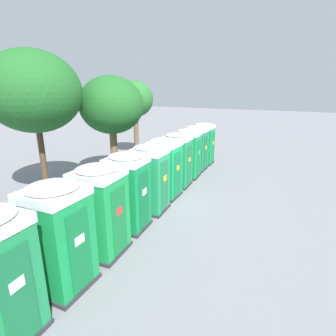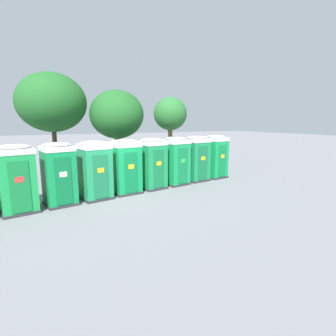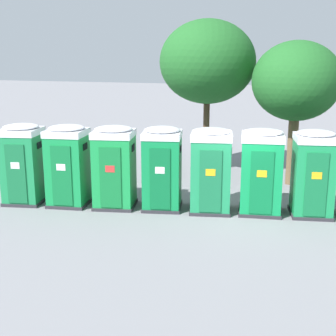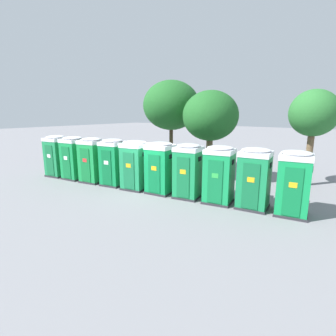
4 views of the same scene
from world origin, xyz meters
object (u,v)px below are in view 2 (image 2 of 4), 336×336
object	(u,v)px
portapotty_8	(196,158)
portapotty_5	(125,166)
portapotty_7	(176,161)
portapotty_4	(95,170)
street_tree_0	(170,115)
portapotty_3	(59,174)
portapotty_6	(152,163)
street_tree_1	(52,103)
portapotty_2	(17,179)
portapotty_9	(215,156)
street_tree_2	(117,115)

from	to	relation	value
portapotty_8	portapotty_5	bearing A→B (deg)	-170.52
portapotty_8	portapotty_7	bearing A→B (deg)	-169.82
portapotty_4	portapotty_7	xyz separation A→B (m)	(4.39, 0.76, 0.00)
portapotty_5	street_tree_0	xyz separation A→B (m)	(5.45, 5.97, 2.55)
portapotty_8	portapotty_3	bearing A→B (deg)	-170.58
portapotty_6	portapotty_8	bearing A→B (deg)	9.53
portapotty_6	street_tree_1	world-z (taller)	street_tree_1
portapotty_6	street_tree_1	bearing A→B (deg)	134.91
portapotty_6	portapotty_7	distance (m)	1.48
portapotty_2	portapotty_9	xyz separation A→B (m)	(10.25, 1.70, 0.00)
portapotty_3	street_tree_0	distance (m)	10.88
portapotty_5	street_tree_1	world-z (taller)	street_tree_1
portapotty_6	portapotty_7	xyz separation A→B (m)	(1.47, 0.23, -0.00)
portapotty_8	street_tree_0	world-z (taller)	street_tree_0
portapotty_2	portapotty_6	distance (m)	5.94
portapotty_8	portapotty_9	size ratio (longest dim) A/B	1.00
portapotty_2	street_tree_0	world-z (taller)	street_tree_0
portapotty_4	portapotty_9	size ratio (longest dim) A/B	1.00
street_tree_1	street_tree_2	world-z (taller)	street_tree_1
portapotty_2	portapotty_9	distance (m)	10.39
street_tree_1	portapotty_6	bearing A→B (deg)	-45.09
portapotty_9	portapotty_5	bearing A→B (deg)	-170.98
portapotty_6	street_tree_1	xyz separation A→B (m)	(-4.15, 4.16, 3.07)
portapotty_4	portapotty_9	bearing A→B (deg)	9.49
portapotty_4	portapotty_7	world-z (taller)	same
portapotty_7	street_tree_2	bearing A→B (deg)	125.70
portapotty_3	portapotty_9	world-z (taller)	same
portapotty_3	portapotty_6	xyz separation A→B (m)	(4.39, 0.72, -0.00)
portapotty_2	portapotty_8	world-z (taller)	same
street_tree_1	portapotty_5	bearing A→B (deg)	-58.64
portapotty_2	street_tree_2	distance (m)	7.11
portapotty_7	portapotty_6	bearing A→B (deg)	-171.12
portapotty_5	portapotty_4	bearing A→B (deg)	-168.62
portapotty_3	portapotty_5	size ratio (longest dim) A/B	1.00
portapotty_3	portapotty_7	xyz separation A→B (m)	(5.86, 0.95, -0.00)
street_tree_0	portapotty_6	bearing A→B (deg)	-124.85
portapotty_2	portapotty_6	size ratio (longest dim) A/B	1.00
portapotty_8	street_tree_0	xyz separation A→B (m)	(1.06, 5.24, 2.55)
portapotty_7	portapotty_8	world-z (taller)	same
portapotty_3	portapotty_7	size ratio (longest dim) A/B	1.00
portapotty_6	portapotty_7	bearing A→B (deg)	8.88
portapotty_7	portapotty_9	size ratio (longest dim) A/B	1.00
portapotty_3	portapotty_5	distance (m)	2.97
portapotty_2	portapotty_4	xyz separation A→B (m)	(2.93, 0.48, 0.00)
portapotty_3	portapotty_2	bearing A→B (deg)	-168.79
portapotty_4	portapotty_7	size ratio (longest dim) A/B	1.00
portapotty_9	street_tree_0	world-z (taller)	street_tree_0
portapotty_5	portapotty_8	bearing A→B (deg)	9.48
portapotty_9	street_tree_2	distance (m)	6.28
portapotty_5	street_tree_1	xyz separation A→B (m)	(-2.68, 4.40, 3.07)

